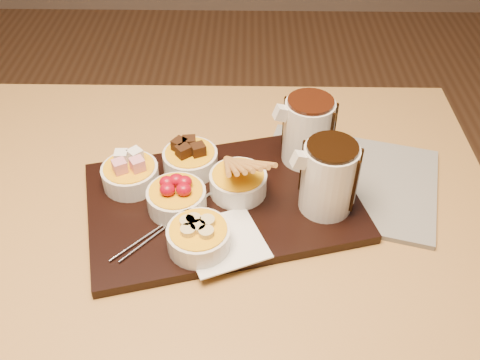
{
  "coord_description": "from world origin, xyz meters",
  "views": [
    {
      "loc": [
        0.15,
        -0.67,
        1.41
      ],
      "look_at": [
        0.14,
        0.0,
        0.81
      ],
      "focal_mm": 40.0,
      "sensor_mm": 36.0,
      "label": 1
    }
  ],
  "objects_px": {
    "bowl_strawberries": "(177,199)",
    "newspaper": "(346,180)",
    "pitcher_dark_chocolate": "(328,178)",
    "pitcher_milk_chocolate": "(308,132)",
    "dining_table": "(164,244)",
    "serving_board": "(223,202)"
  },
  "relations": [
    {
      "from": "bowl_strawberries",
      "to": "newspaper",
      "type": "distance_m",
      "value": 0.32
    },
    {
      "from": "pitcher_dark_chocolate",
      "to": "pitcher_milk_chocolate",
      "type": "height_order",
      "value": "same"
    },
    {
      "from": "pitcher_dark_chocolate",
      "to": "pitcher_milk_chocolate",
      "type": "relative_size",
      "value": 1.0
    },
    {
      "from": "dining_table",
      "to": "bowl_strawberries",
      "type": "height_order",
      "value": "bowl_strawberries"
    },
    {
      "from": "pitcher_dark_chocolate",
      "to": "bowl_strawberries",
      "type": "bearing_deg",
      "value": 167.35
    },
    {
      "from": "pitcher_dark_chocolate",
      "to": "pitcher_milk_chocolate",
      "type": "bearing_deg",
      "value": 85.6
    },
    {
      "from": "pitcher_milk_chocolate",
      "to": "newspaper",
      "type": "distance_m",
      "value": 0.11
    },
    {
      "from": "dining_table",
      "to": "bowl_strawberries",
      "type": "bearing_deg",
      "value": -29.76
    },
    {
      "from": "pitcher_milk_chocolate",
      "to": "pitcher_dark_chocolate",
      "type": "bearing_deg",
      "value": -94.4
    },
    {
      "from": "bowl_strawberries",
      "to": "pitcher_milk_chocolate",
      "type": "distance_m",
      "value": 0.27
    },
    {
      "from": "bowl_strawberries",
      "to": "pitcher_dark_chocolate",
      "type": "distance_m",
      "value": 0.25
    },
    {
      "from": "serving_board",
      "to": "newspaper",
      "type": "relative_size",
      "value": 1.44
    },
    {
      "from": "bowl_strawberries",
      "to": "newspaper",
      "type": "height_order",
      "value": "bowl_strawberries"
    },
    {
      "from": "serving_board",
      "to": "bowl_strawberries",
      "type": "relative_size",
      "value": 4.6
    },
    {
      "from": "bowl_strawberries",
      "to": "pitcher_dark_chocolate",
      "type": "xyz_separation_m",
      "value": [
        0.25,
        0.01,
        0.04
      ]
    },
    {
      "from": "serving_board",
      "to": "pitcher_dark_chocolate",
      "type": "distance_m",
      "value": 0.19
    },
    {
      "from": "dining_table",
      "to": "bowl_strawberries",
      "type": "xyz_separation_m",
      "value": [
        0.04,
        -0.02,
        0.14
      ]
    },
    {
      "from": "pitcher_dark_chocolate",
      "to": "newspaper",
      "type": "distance_m",
      "value": 0.12
    },
    {
      "from": "serving_board",
      "to": "pitcher_milk_chocolate",
      "type": "distance_m",
      "value": 0.2
    },
    {
      "from": "serving_board",
      "to": "newspaper",
      "type": "distance_m",
      "value": 0.23
    },
    {
      "from": "dining_table",
      "to": "pitcher_milk_chocolate",
      "type": "relative_size",
      "value": 9.74
    },
    {
      "from": "dining_table",
      "to": "serving_board",
      "type": "xyz_separation_m",
      "value": [
        0.11,
        0.0,
        0.11
      ]
    }
  ]
}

